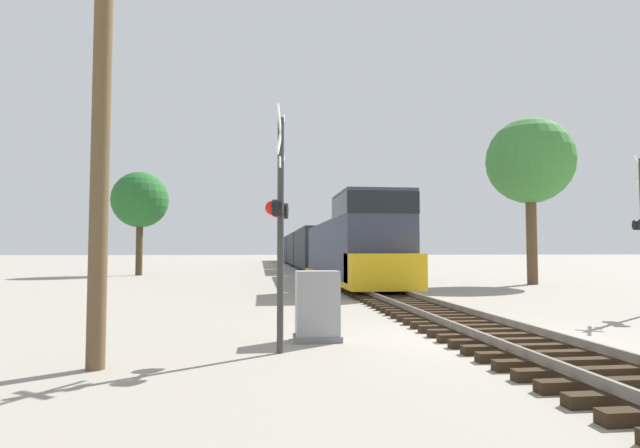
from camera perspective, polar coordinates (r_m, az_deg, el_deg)
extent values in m
plane|color=gray|center=(11.34, 19.15, -12.27)|extent=(400.00, 400.00, 0.00)
cube|color=black|center=(8.06, 31.85, -15.28)|extent=(2.60, 0.22, 0.16)
cube|color=black|center=(8.53, 29.25, -14.64)|extent=(2.60, 0.22, 0.16)
cube|color=black|center=(9.01, 26.93, -14.05)|extent=(2.60, 0.22, 0.16)
cube|color=black|center=(9.51, 24.86, -13.49)|extent=(2.60, 0.22, 0.16)
cube|color=black|center=(10.02, 23.01, -12.98)|extent=(2.60, 0.22, 0.16)
cube|color=black|center=(10.53, 21.34, -12.51)|extent=(2.60, 0.22, 0.16)
cube|color=black|center=(11.06, 19.84, -12.07)|extent=(2.60, 0.22, 0.16)
cube|color=black|center=(11.59, 18.48, -11.67)|extent=(2.60, 0.22, 0.16)
cube|color=black|center=(12.13, 17.24, -11.30)|extent=(2.60, 0.22, 0.16)
cube|color=black|center=(12.68, 16.11, -10.95)|extent=(2.60, 0.22, 0.16)
cube|color=black|center=(13.23, 15.08, -10.63)|extent=(2.60, 0.22, 0.16)
cube|color=black|center=(13.78, 14.13, -10.33)|extent=(2.60, 0.22, 0.16)
cube|color=black|center=(14.34, 13.26, -10.05)|extent=(2.60, 0.22, 0.16)
cube|color=black|center=(14.90, 12.45, -9.79)|extent=(2.60, 0.22, 0.16)
cube|color=black|center=(15.46, 11.71, -9.55)|extent=(2.60, 0.22, 0.16)
cube|color=black|center=(16.03, 11.01, -9.33)|extent=(2.60, 0.22, 0.16)
cube|color=black|center=(16.60, 10.37, -9.11)|extent=(2.60, 0.22, 0.16)
cube|color=black|center=(17.17, 9.77, -8.92)|extent=(2.60, 0.22, 0.16)
cube|color=black|center=(17.74, 9.21, -8.73)|extent=(2.60, 0.22, 0.16)
cube|color=black|center=(18.32, 8.68, -8.55)|extent=(2.60, 0.22, 0.16)
cube|color=black|center=(18.89, 8.19, -8.39)|extent=(2.60, 0.22, 0.16)
cube|color=black|center=(19.47, 7.72, -8.23)|extent=(2.60, 0.22, 0.16)
cube|color=black|center=(20.05, 7.29, -8.08)|extent=(2.60, 0.22, 0.16)
cube|color=black|center=(20.63, 6.87, -7.94)|extent=(2.60, 0.22, 0.16)
cube|color=black|center=(21.21, 6.49, -7.81)|extent=(2.60, 0.22, 0.16)
cube|color=black|center=(21.79, 6.12, -7.68)|extent=(2.60, 0.22, 0.16)
cube|color=black|center=(22.38, 5.77, -7.56)|extent=(2.60, 0.22, 0.16)
cube|color=black|center=(22.96, 5.44, -7.45)|extent=(2.60, 0.22, 0.16)
cube|color=black|center=(23.55, 5.12, -7.34)|extent=(2.60, 0.22, 0.16)
cube|color=black|center=(24.13, 4.82, -7.24)|extent=(2.60, 0.22, 0.16)
cube|color=black|center=(24.72, 4.54, -7.14)|extent=(2.60, 0.22, 0.16)
cube|color=black|center=(25.30, 4.27, -7.04)|extent=(2.60, 0.22, 0.16)
cube|color=black|center=(25.89, 4.01, -6.95)|extent=(2.60, 0.22, 0.16)
cube|color=black|center=(26.48, 3.76, -6.87)|extent=(2.60, 0.22, 0.16)
cube|color=black|center=(27.07, 3.53, -6.78)|extent=(2.60, 0.22, 0.16)
cube|color=black|center=(27.66, 3.30, -6.71)|extent=(2.60, 0.22, 0.16)
cube|color=black|center=(28.25, 3.08, -6.63)|extent=(2.60, 0.22, 0.16)
cube|color=black|center=(28.84, 2.87, -6.56)|extent=(2.60, 0.22, 0.16)
cube|color=black|center=(29.43, 2.67, -6.49)|extent=(2.60, 0.22, 0.16)
cube|color=black|center=(30.02, 2.48, -6.42)|extent=(2.60, 0.22, 0.16)
cube|color=slate|center=(11.01, 15.71, -11.36)|extent=(0.07, 160.00, 0.15)
cube|color=slate|center=(11.63, 22.36, -10.80)|extent=(0.07, 160.00, 0.15)
cube|color=#33384C|center=(30.99, 2.16, -2.96)|extent=(2.48, 13.22, 3.17)
cube|color=#33384C|center=(21.90, 5.98, -1.74)|extent=(2.92, 4.16, 4.06)
cube|color=black|center=(21.98, 5.96, 2.00)|extent=(2.95, 4.20, 0.89)
cube|color=gold|center=(19.89, 7.34, -5.41)|extent=(2.92, 1.89, 1.42)
cube|color=gold|center=(28.23, 3.08, -5.92)|extent=(2.98, 18.51, 0.24)
cube|color=black|center=(22.21, 5.84, -6.51)|extent=(1.58, 2.20, 1.00)
cube|color=black|center=(34.28, 1.29, -5.30)|extent=(1.58, 2.20, 1.00)
cube|color=#2D3338|center=(45.00, -0.68, -2.78)|extent=(2.78, 12.55, 3.49)
cube|color=black|center=(40.97, -0.06, -5.00)|extent=(1.58, 2.20, 0.90)
cube|color=black|center=(49.08, -1.20, -4.67)|extent=(1.58, 2.20, 0.90)
cube|color=#2D3338|center=(58.74, -2.14, -2.84)|extent=(2.78, 12.55, 3.49)
cube|color=black|center=(54.69, -1.78, -4.51)|extent=(1.58, 2.20, 0.90)
cube|color=black|center=(62.82, -2.45, -4.31)|extent=(1.58, 2.20, 0.90)
cube|color=#2D3338|center=(72.50, -3.04, -2.87)|extent=(2.78, 12.55, 3.49)
cube|color=black|center=(68.45, -2.82, -4.21)|extent=(1.58, 2.20, 0.90)
cube|color=black|center=(76.59, -3.25, -4.08)|extent=(1.58, 2.20, 0.90)
cube|color=#2D3338|center=(86.28, -3.66, -2.90)|extent=(2.78, 12.55, 3.49)
cube|color=black|center=(82.21, -3.50, -4.01)|extent=(1.58, 2.20, 0.90)
cube|color=black|center=(90.36, -3.81, -3.92)|extent=(1.58, 2.20, 0.90)
cylinder|color=#333333|center=(9.14, -4.54, -1.12)|extent=(0.12, 0.12, 4.31)
cube|color=white|center=(9.38, -4.49, 10.27)|extent=(0.19, 0.92, 0.93)
cube|color=white|center=(9.38, -4.49, 10.27)|extent=(0.19, 0.92, 0.93)
cube|color=black|center=(9.16, -4.53, 1.66)|extent=(0.21, 0.86, 0.06)
cylinder|color=black|center=(9.51, -4.25, 1.49)|extent=(0.23, 0.33, 0.30)
sphere|color=red|center=(9.52, -4.85, 1.48)|extent=(0.26, 0.26, 0.26)
cylinder|color=black|center=(8.82, -4.83, 1.85)|extent=(0.23, 0.33, 0.30)
sphere|color=red|center=(8.83, -5.47, 1.84)|extent=(0.26, 0.26, 0.26)
cube|color=white|center=(9.27, -4.51, 6.96)|extent=(0.08, 0.32, 0.20)
cylinder|color=black|center=(17.44, 32.51, -0.10)|extent=(0.26, 0.34, 0.30)
cube|color=slate|center=(10.47, -0.30, -12.89)|extent=(0.96, 0.66, 0.12)
cube|color=#939399|center=(10.37, -0.30, -9.00)|extent=(0.88, 0.60, 1.31)
cylinder|color=brown|center=(9.06, -23.63, 15.41)|extent=(0.29, 0.29, 9.36)
cylinder|color=brown|center=(29.68, 23.03, -1.17)|extent=(0.56, 0.56, 5.39)
sphere|color=#3D7F38|center=(30.08, 22.87, 6.68)|extent=(4.72, 4.72, 4.72)
cylinder|color=#473521|center=(39.55, -19.95, -2.35)|extent=(0.49, 0.49, 4.40)
sphere|color=#236028|center=(39.74, -19.86, 2.63)|extent=(4.17, 4.17, 4.17)
cylinder|color=brown|center=(65.15, 6.47, -2.50)|extent=(0.48, 0.48, 4.89)
sphere|color=#3D7F38|center=(65.33, 6.45, 1.30)|extent=(6.27, 6.27, 6.27)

